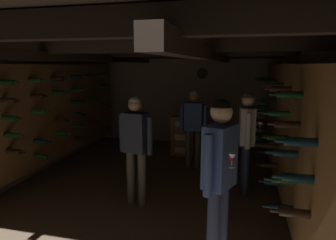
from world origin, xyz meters
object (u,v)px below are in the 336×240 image
person_host_center (136,141)px  person_guest_near_right (219,168)px  person_guest_mid_right (247,134)px  wine_crate_stack (183,136)px  person_guest_rear_center (193,123)px  display_bottle (188,111)px

person_host_center → person_guest_near_right: (1.27, -1.11, 0.09)m
person_guest_mid_right → wine_crate_stack: bearing=127.5°
person_host_center → person_guest_rear_center: size_ratio=1.04×
person_host_center → person_guest_near_right: 1.68m
wine_crate_stack → person_guest_near_right: size_ratio=0.52×
display_bottle → person_guest_mid_right: (1.23, -1.71, -0.06)m
wine_crate_stack → person_guest_rear_center: (0.35, -0.79, 0.47)m
person_guest_mid_right → person_guest_near_right: 1.93m
wine_crate_stack → person_guest_rear_center: bearing=-66.0°
person_host_center → person_guest_mid_right: person_guest_mid_right is taller
display_bottle → person_guest_near_right: bearing=-75.4°
person_host_center → person_guest_near_right: size_ratio=0.93×
wine_crate_stack → person_guest_mid_right: (1.35, -1.76, 0.53)m
display_bottle → person_host_center: bearing=-97.4°
wine_crate_stack → person_host_center: size_ratio=0.56×
person_guest_rear_center → person_host_center: bearing=-107.6°
display_bottle → person_host_center: 2.52m
wine_crate_stack → person_guest_near_right: 3.86m
person_guest_rear_center → display_bottle: bearing=107.6°
person_guest_mid_right → person_guest_near_right: bearing=-98.7°
wine_crate_stack → person_guest_mid_right: bearing=-52.5°
wine_crate_stack → person_guest_rear_center: size_ratio=0.58×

